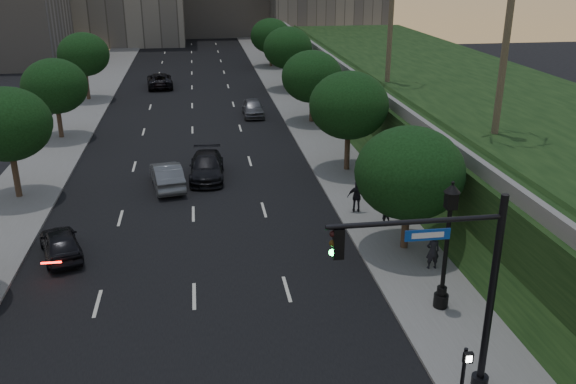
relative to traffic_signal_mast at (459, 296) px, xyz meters
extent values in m
plane|color=black|center=(-8.34, 2.39, -3.67)|extent=(160.00, 160.00, 0.00)
cube|color=black|center=(-8.34, 32.39, -3.66)|extent=(16.00, 140.00, 0.02)
cube|color=slate|center=(1.91, 32.39, -3.60)|extent=(4.50, 140.00, 0.15)
cube|color=slate|center=(-18.59, 32.39, -3.60)|extent=(4.50, 140.00, 0.15)
cube|color=black|center=(13.66, 30.39, -1.67)|extent=(18.00, 90.00, 4.00)
cube|color=slate|center=(5.16, 30.39, 0.68)|extent=(0.35, 90.00, 0.70)
cylinder|color=#38281C|center=(1.96, 10.39, -2.24)|extent=(0.36, 0.36, 2.86)
ellipsoid|color=black|center=(1.96, 10.39, 0.36)|extent=(5.20, 5.20, 4.42)
cylinder|color=#38281C|center=(1.96, 22.39, -2.07)|extent=(0.36, 0.36, 3.21)
ellipsoid|color=black|center=(1.96, 22.39, 0.85)|extent=(5.20, 5.20, 4.42)
cylinder|color=#38281C|center=(1.96, 35.39, -2.24)|extent=(0.36, 0.36, 2.86)
ellipsoid|color=black|center=(1.96, 35.39, 0.36)|extent=(5.20, 5.20, 4.42)
cylinder|color=#38281C|center=(1.96, 49.39, -2.07)|extent=(0.36, 0.36, 3.21)
ellipsoid|color=black|center=(1.96, 49.39, 0.85)|extent=(5.20, 5.20, 4.42)
cylinder|color=#38281C|center=(1.96, 64.39, -2.24)|extent=(0.36, 0.36, 2.86)
ellipsoid|color=black|center=(1.96, 64.39, 0.36)|extent=(5.20, 5.20, 4.42)
cylinder|color=#38281C|center=(-18.64, 20.39, -2.04)|extent=(0.36, 0.36, 3.26)
ellipsoid|color=black|center=(-18.64, 20.39, 0.92)|extent=(5.00, 5.00, 4.25)
cylinder|color=#38281C|center=(-18.64, 33.39, -2.18)|extent=(0.36, 0.36, 2.99)
ellipsoid|color=black|center=(-18.64, 33.39, 0.54)|extent=(5.00, 5.00, 4.25)
cylinder|color=#38281C|center=(-18.64, 47.39, -2.04)|extent=(0.36, 0.36, 3.26)
ellipsoid|color=black|center=(-18.64, 47.39, 0.92)|extent=(5.00, 5.00, 4.25)
cylinder|color=#4C4233|center=(9.16, 16.39, 6.33)|extent=(0.40, 0.40, 12.00)
cylinder|color=black|center=(1.09, 0.00, -0.17)|extent=(0.24, 0.24, 7.00)
cylinder|color=black|center=(1.09, 0.00, -3.42)|extent=(0.56, 0.56, 0.50)
cylinder|color=black|center=(-1.61, 0.00, 2.63)|extent=(5.40, 0.16, 0.16)
cube|color=black|center=(-3.91, 0.00, 2.08)|extent=(0.32, 0.22, 0.95)
sphere|color=black|center=(-4.09, 0.00, 2.41)|extent=(0.20, 0.20, 0.20)
sphere|color=#3F2B0A|center=(-4.09, 0.00, 2.11)|extent=(0.20, 0.20, 0.20)
sphere|color=#19F24C|center=(-4.09, 0.00, 1.81)|extent=(0.20, 0.20, 0.20)
cube|color=#0C40A6|center=(-1.21, 0.00, 2.18)|extent=(1.40, 0.05, 0.35)
cylinder|color=black|center=(1.66, 4.88, -3.32)|extent=(0.60, 0.60, 0.70)
cylinder|color=black|center=(1.66, 4.88, -2.82)|extent=(0.40, 0.40, 0.40)
cylinder|color=black|center=(1.66, 4.88, -0.87)|extent=(0.18, 0.18, 3.60)
cube|color=black|center=(1.66, 4.88, 1.18)|extent=(0.42, 0.42, 0.70)
cone|color=black|center=(1.66, 4.88, 1.68)|extent=(0.64, 0.64, 0.35)
sphere|color=black|center=(1.66, 4.88, 1.88)|extent=(0.14, 0.14, 0.14)
cylinder|color=black|center=(-0.11, -1.11, -2.42)|extent=(0.12, 0.12, 2.50)
cube|color=black|center=(-0.11, -1.29, -1.37)|extent=(0.30, 0.14, 0.35)
cube|color=white|center=(-0.11, -1.37, -1.37)|extent=(0.18, 0.02, 0.22)
imported|color=black|center=(-14.63, 12.12, -2.96)|extent=(2.90, 4.51, 1.43)
imported|color=#575B5F|center=(-9.92, 20.97, -2.87)|extent=(2.49, 5.07, 1.60)
imported|color=black|center=(-11.83, 53.03, -2.87)|extent=(3.11, 5.94, 1.60)
imported|color=black|center=(-7.41, 22.38, -2.90)|extent=(2.42, 5.42, 1.55)
imported|color=#595B60|center=(-2.86, 38.55, -2.90)|extent=(1.85, 4.55, 1.55)
imported|color=black|center=(2.49, 8.08, -2.65)|extent=(0.64, 0.43, 1.74)
imported|color=black|center=(1.78, 13.25, -2.75)|extent=(0.90, 0.79, 1.55)
imported|color=black|center=(0.76, 15.08, -2.62)|extent=(1.13, 0.65, 1.81)
camera|label=1|loc=(-7.72, -15.57, 9.87)|focal=38.00mm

